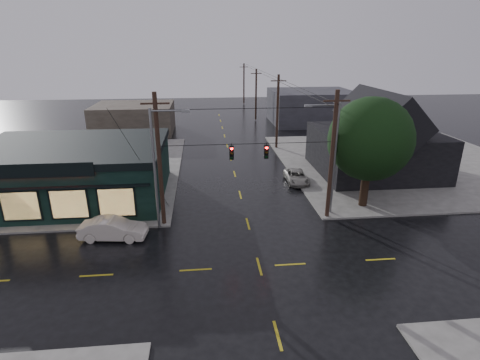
{
  "coord_description": "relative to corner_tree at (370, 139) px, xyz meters",
  "views": [
    {
      "loc": [
        -3.24,
        -20.13,
        13.21
      ],
      "look_at": [
        -0.62,
        6.01,
        3.66
      ],
      "focal_mm": 28.0,
      "sensor_mm": 36.0,
      "label": 1
    }
  ],
  "objects": [
    {
      "name": "utility_pole_far_a",
      "position": [
        -3.76,
        19.7,
        -5.95
      ],
      "size": [
        2.0,
        0.32,
        9.65
      ],
      "primitive_type": null,
      "color": "black",
      "rests_on": "ground"
    },
    {
      "name": "utility_pole_nw",
      "position": [
        -16.76,
        -1.8,
        -5.95
      ],
      "size": [
        2.0,
        0.32,
        10.15
      ],
      "primitive_type": null,
      "color": "black",
      "rests_on": "ground"
    },
    {
      "name": "span_signal_assembly",
      "position": [
        -10.16,
        -1.8,
        -0.25
      ],
      "size": [
        13.0,
        0.48,
        1.23
      ],
      "color": "black",
      "rests_on": "ground"
    },
    {
      "name": "streetlight_ne",
      "position": [
        -3.26,
        -1.1,
        -5.95
      ],
      "size": [
        5.4,
        0.3,
        9.15
      ],
      "primitive_type": null,
      "color": "gray",
      "rests_on": "ground"
    },
    {
      "name": "sidewalk_nw",
      "position": [
        -30.26,
        11.7,
        -5.87
      ],
      "size": [
        28.0,
        28.0,
        0.15
      ],
      "primitive_type": "cube",
      "color": "#5F5E58",
      "rests_on": "ground"
    },
    {
      "name": "bg_building_west",
      "position": [
        -24.26,
        31.7,
        -3.75
      ],
      "size": [
        12.0,
        10.0,
        4.4
      ],
      "primitive_type": "cube",
      "color": "#383028",
      "rests_on": "ground"
    },
    {
      "name": "utility_pole_ne",
      "position": [
        -3.76,
        -1.8,
        -5.95
      ],
      "size": [
        2.0,
        0.32,
        10.15
      ],
      "primitive_type": null,
      "color": "black",
      "rests_on": "ground"
    },
    {
      "name": "pizza_shop",
      "position": [
        -25.26,
        4.64,
        -3.39
      ],
      "size": [
        16.3,
        12.34,
        4.9
      ],
      "color": "black",
      "rests_on": "ground"
    },
    {
      "name": "sidewalk_ne",
      "position": [
        9.74,
        11.7,
        -5.87
      ],
      "size": [
        28.0,
        28.0,
        0.15
      ],
      "primitive_type": "cube",
      "color": "#5F5E58",
      "rests_on": "ground"
    },
    {
      "name": "sedan_cream",
      "position": [
        -20.16,
        -3.7,
        -5.17
      ],
      "size": [
        4.87,
        2.15,
        1.55
      ],
      "primitive_type": "imported",
      "rotation": [
        0.0,
        0.0,
        1.46
      ],
      "color": "beige",
      "rests_on": "ground"
    },
    {
      "name": "utility_pole_far_b",
      "position": [
        -3.76,
        39.7,
        -5.95
      ],
      "size": [
        2.0,
        0.32,
        9.15
      ],
      "primitive_type": null,
      "color": "black",
      "rests_on": "ground"
    },
    {
      "name": "ground_plane",
      "position": [
        -10.26,
        -8.3,
        -5.95
      ],
      "size": [
        160.0,
        160.0,
        0.0
      ],
      "primitive_type": "plane",
      "color": "black"
    },
    {
      "name": "suv_silver",
      "position": [
        -4.26,
        6.47,
        -5.34
      ],
      "size": [
        2.06,
        4.38,
        1.21
      ],
      "primitive_type": "imported",
      "rotation": [
        0.0,
        0.0,
        -0.01
      ],
      "color": "gray",
      "rests_on": "ground"
    },
    {
      "name": "utility_pole_far_c",
      "position": [
        -3.76,
        59.7,
        -5.95
      ],
      "size": [
        2.0,
        0.32,
        9.15
      ],
      "primitive_type": null,
      "color": "black",
      "rests_on": "ground"
    },
    {
      "name": "ne_building",
      "position": [
        4.74,
        8.7,
        -1.48
      ],
      "size": [
        12.6,
        11.6,
        8.75
      ],
      "color": "black",
      "rests_on": "ground"
    },
    {
      "name": "streetlight_nw",
      "position": [
        -17.06,
        -2.5,
        -5.95
      ],
      "size": [
        5.4,
        0.3,
        9.15
      ],
      "primitive_type": null,
      "color": "gray",
      "rests_on": "ground"
    },
    {
      "name": "bg_building_east",
      "position": [
        5.74,
        36.7,
        -3.15
      ],
      "size": [
        14.0,
        12.0,
        5.6
      ],
      "primitive_type": "cube",
      "color": "#2C2B30",
      "rests_on": "ground"
    },
    {
      "name": "corner_tree",
      "position": [
        0.0,
        0.0,
        0.0
      ],
      "size": [
        6.85,
        6.85,
        9.25
      ],
      "color": "black",
      "rests_on": "ground"
    }
  ]
}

